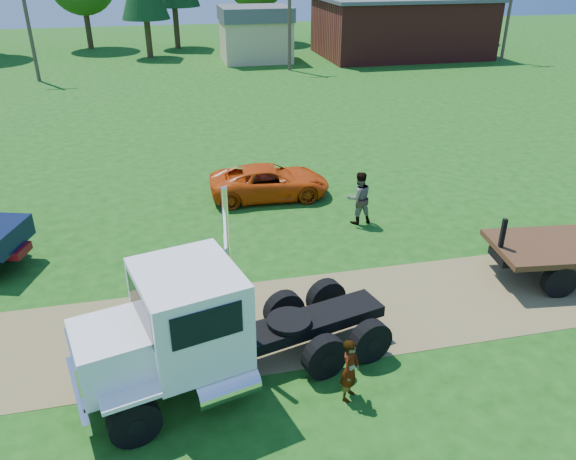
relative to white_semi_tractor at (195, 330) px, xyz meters
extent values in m
plane|color=#17470F|center=(4.65, 2.07, -1.57)|extent=(140.00, 140.00, 0.00)
cube|color=olive|center=(4.65, 2.07, -1.56)|extent=(120.00, 4.20, 0.01)
cube|color=black|center=(1.12, 0.31, -0.77)|extent=(7.48, 2.77, 0.30)
cylinder|color=black|center=(-1.42, -1.44, -1.02)|extent=(1.15, 0.61, 1.10)
cylinder|color=black|center=(-1.42, -1.44, -1.02)|extent=(0.46, 0.45, 0.38)
cylinder|color=black|center=(-1.95, 0.63, -1.02)|extent=(1.15, 0.61, 1.10)
cylinder|color=black|center=(-1.95, 0.63, -1.02)|extent=(0.46, 0.45, 0.38)
cylinder|color=black|center=(2.93, -0.33, -1.02)|extent=(1.15, 0.61, 1.10)
cylinder|color=black|center=(2.93, -0.33, -1.02)|extent=(0.46, 0.45, 0.38)
cylinder|color=black|center=(2.40, 1.74, -1.02)|extent=(1.15, 0.61, 1.10)
cylinder|color=black|center=(2.40, 1.74, -1.02)|extent=(0.46, 0.45, 0.38)
cylinder|color=black|center=(4.19, 0.00, -1.02)|extent=(1.15, 0.61, 1.10)
cylinder|color=black|center=(4.19, 0.00, -1.02)|extent=(0.46, 0.45, 0.38)
cylinder|color=black|center=(3.66, 2.06, -1.02)|extent=(1.15, 0.61, 1.10)
cylinder|color=black|center=(3.66, 2.06, -1.02)|extent=(0.46, 0.45, 0.38)
cube|color=white|center=(-1.63, -0.39, -0.02)|extent=(2.16, 2.09, 1.20)
cube|color=white|center=(-2.50, -0.61, -0.07)|extent=(0.45, 1.47, 1.00)
cube|color=white|center=(-2.55, -0.63, -0.77)|extent=(0.71, 2.26, 0.30)
cube|color=white|center=(-0.09, 0.00, 0.48)|extent=(2.62, 2.84, 2.09)
cube|color=black|center=(-1.08, -0.25, 0.93)|extent=(0.54, 1.94, 0.85)
cube|color=black|center=(0.21, -1.16, 0.93)|extent=(1.46, 0.41, 0.75)
cube|color=black|center=(-0.39, 1.17, 0.93)|extent=(1.46, 0.41, 0.75)
cube|color=white|center=(-1.42, -1.44, -0.37)|extent=(1.27, 0.73, 0.10)
cube|color=white|center=(-1.95, 0.63, -0.37)|extent=(1.27, 0.73, 0.10)
cylinder|color=white|center=(0.53, -1.02, -0.87)|extent=(1.50, 0.93, 0.60)
cylinder|color=white|center=(0.89, 0.82, 0.73)|extent=(0.17, 0.17, 4.59)
cylinder|color=black|center=(2.28, 0.61, -0.54)|extent=(1.33, 1.33, 0.12)
cylinder|color=black|center=(-5.58, 7.68, -1.09)|extent=(1.01, 0.58, 0.96)
cylinder|color=black|center=(-5.58, 7.68, -1.09)|extent=(0.42, 0.41, 0.34)
imported|color=#D5460A|center=(3.76, 10.62, -0.89)|extent=(4.93, 2.42, 1.35)
cylinder|color=black|center=(10.57, 1.48, -1.06)|extent=(1.04, 0.42, 1.01)
cylinder|color=black|center=(10.83, 3.59, -1.06)|extent=(1.04, 0.42, 1.01)
cube|color=black|center=(9.29, 2.71, 0.00)|extent=(0.14, 0.14, 1.01)
imported|color=#999999|center=(3.27, -1.16, -0.78)|extent=(0.65, 0.68, 1.57)
imported|color=#999999|center=(6.49, 7.51, -0.57)|extent=(1.01, 0.81, 2.00)
cube|color=maroon|center=(22.65, 42.07, 0.93)|extent=(15.00, 10.00, 5.00)
cube|color=tan|center=(8.65, 42.07, 0.23)|extent=(6.00, 5.00, 3.60)
cube|color=#545459|center=(8.65, 42.07, 2.53)|extent=(6.20, 5.40, 1.20)
cylinder|color=brown|center=(-9.35, 37.07, 2.93)|extent=(0.28, 0.28, 9.00)
cylinder|color=brown|center=(10.65, 37.07, 2.93)|extent=(0.28, 0.28, 9.00)
cylinder|color=brown|center=(30.65, 37.07, 2.93)|extent=(0.28, 0.28, 9.00)
cylinder|color=#3A2C18|center=(-6.78, 52.98, 0.17)|extent=(0.56, 0.56, 3.48)
cylinder|color=#3A2C18|center=(2.02, 51.33, 0.49)|extent=(0.56, 0.56, 4.11)
cylinder|color=#3A2C18|center=(10.80, 53.90, 0.28)|extent=(0.56, 0.56, 3.68)
cylinder|color=#3A2C18|center=(21.65, 52.05, 0.13)|extent=(0.56, 0.56, 3.38)
cylinder|color=#3A2C18|center=(31.43, 50.11, 0.11)|extent=(0.56, 0.56, 3.36)
cylinder|color=#3A2C18|center=(-0.82, 46.08, 0.17)|extent=(0.56, 0.56, 3.48)
cylinder|color=#3A2C18|center=(25.69, 56.02, 0.29)|extent=(0.56, 0.56, 3.71)
camera|label=1|loc=(-0.24, -10.38, 7.59)|focal=35.00mm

